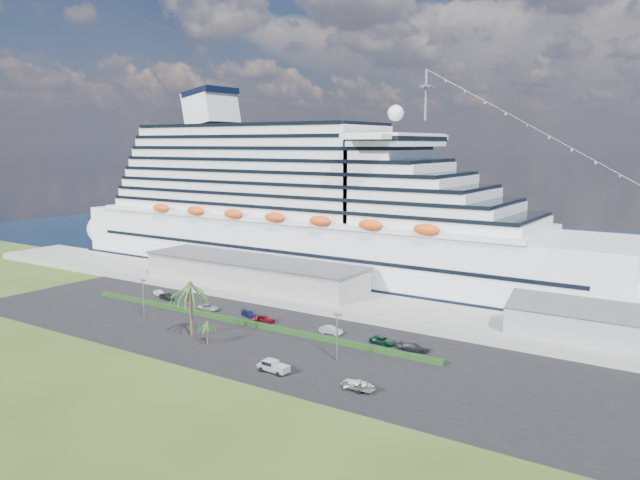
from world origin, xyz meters
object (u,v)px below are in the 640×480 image
Objects in this scene: parked_car_3 at (249,314)px; boat_trailer at (359,384)px; cruise_ship at (317,216)px; pickup_truck at (273,366)px.

boat_trailer reaches higher than parked_car_3.
pickup_truck is at bearing -61.59° from cruise_ship.
cruise_ship is 84.36m from boat_trailer.
parked_car_3 is at bearing -75.14° from cruise_ship.
cruise_ship is at bearing 118.41° from pickup_truck.
pickup_truck is 15.46m from boat_trailer.
boat_trailer is at bearing -51.89° from cruise_ship.
pickup_truck reaches higher than boat_trailer.
cruise_ship is 32.48× the size of boat_trailer.
cruise_ship is 76.72m from pickup_truck.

